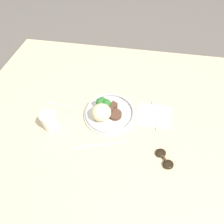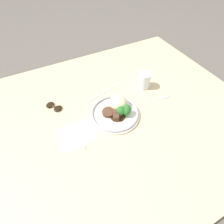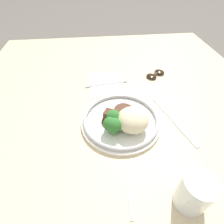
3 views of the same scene
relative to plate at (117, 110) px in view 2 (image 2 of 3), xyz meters
The scene contains 9 objects.
ground_plane 0.06m from the plate, behind, with size 8.00×8.00×0.00m, color #5B5651.
dining_table 0.05m from the plate, behind, with size 1.46×1.16×0.03m.
napkin 0.23m from the plate, behind, with size 0.16×0.14×0.00m.
plate is the anchor object (origin of this frame).
juice_glass 0.27m from the plate, 24.99° to the left, with size 0.07×0.07×0.09m.
fork 0.24m from the plate, behind, with size 0.04×0.18×0.00m.
knife 0.17m from the plate, 87.92° to the left, with size 0.23×0.07×0.00m.
spoon 0.28m from the plate, ahead, with size 0.17×0.02×0.01m.
sunglasses 0.34m from the plate, 145.41° to the left, with size 0.09×0.10×0.01m.
Camera 2 is at (-0.26, -0.51, 0.72)m, focal length 28.00 mm.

